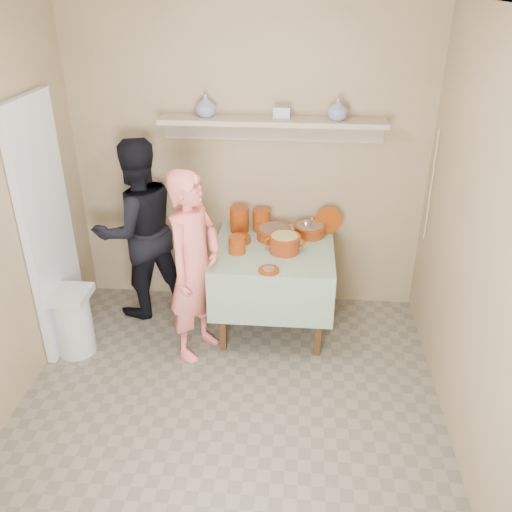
# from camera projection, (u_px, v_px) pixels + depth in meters

# --- Properties ---
(ground) EXTENTS (3.50, 3.50, 0.00)m
(ground) POSITION_uv_depth(u_px,v_px,m) (224.00, 432.00, 3.64)
(ground) COLOR #756D5C
(ground) RESTS_ON ground
(tile_panel) EXTENTS (0.06, 0.70, 2.00)m
(tile_panel) POSITION_uv_depth(u_px,v_px,m) (48.00, 230.00, 4.13)
(tile_panel) COLOR silver
(tile_panel) RESTS_ON ground
(plate_stack_a) EXTENTS (0.16, 0.16, 0.22)m
(plate_stack_a) POSITION_uv_depth(u_px,v_px,m) (239.00, 219.00, 4.63)
(plate_stack_a) COLOR maroon
(plate_stack_a) RESTS_ON serving_table
(plate_stack_b) EXTENTS (0.16, 0.16, 0.19)m
(plate_stack_b) POSITION_uv_depth(u_px,v_px,m) (261.00, 220.00, 4.65)
(plate_stack_b) COLOR maroon
(plate_stack_b) RESTS_ON serving_table
(bowl_stack) EXTENTS (0.14, 0.14, 0.14)m
(bowl_stack) POSITION_uv_depth(u_px,v_px,m) (237.00, 245.00, 4.28)
(bowl_stack) COLOR maroon
(bowl_stack) RESTS_ON serving_table
(empty_bowl) EXTENTS (0.17, 0.17, 0.05)m
(empty_bowl) POSITION_uv_depth(u_px,v_px,m) (240.00, 239.00, 4.47)
(empty_bowl) COLOR maroon
(empty_bowl) RESTS_ON serving_table
(propped_lid) EXTENTS (0.23, 0.07, 0.23)m
(propped_lid) POSITION_uv_depth(u_px,v_px,m) (328.00, 220.00, 4.58)
(propped_lid) COLOR maroon
(propped_lid) RESTS_ON serving_table
(vase_right) EXTENTS (0.19, 0.19, 0.17)m
(vase_right) POSITION_uv_depth(u_px,v_px,m) (338.00, 109.00, 4.17)
(vase_right) COLOR navy
(vase_right) RESTS_ON wall_shelf
(vase_left) EXTENTS (0.24, 0.24, 0.18)m
(vase_left) POSITION_uv_depth(u_px,v_px,m) (206.00, 106.00, 4.27)
(vase_left) COLOR navy
(vase_left) RESTS_ON wall_shelf
(ceramic_box) EXTENTS (0.13, 0.10, 0.09)m
(ceramic_box) POSITION_uv_depth(u_px,v_px,m) (282.00, 113.00, 4.23)
(ceramic_box) COLOR navy
(ceramic_box) RESTS_ON wall_shelf
(person_cook) EXTENTS (0.56, 0.66, 1.53)m
(person_cook) POSITION_uv_depth(u_px,v_px,m) (194.00, 267.00, 4.09)
(person_cook) COLOR #F26F68
(person_cook) RESTS_ON ground
(person_helper) EXTENTS (0.98, 0.95, 1.59)m
(person_helper) POSITION_uv_depth(u_px,v_px,m) (138.00, 230.00, 4.61)
(person_helper) COLOR black
(person_helper) RESTS_ON ground
(room_shell) EXTENTS (3.04, 3.54, 2.62)m
(room_shell) POSITION_uv_depth(u_px,v_px,m) (216.00, 210.00, 2.89)
(room_shell) COLOR tan
(room_shell) RESTS_ON ground
(serving_table) EXTENTS (0.97, 0.97, 0.76)m
(serving_table) POSITION_uv_depth(u_px,v_px,m) (274.00, 260.00, 4.45)
(serving_table) COLOR #4C2D16
(serving_table) RESTS_ON ground
(cazuela_meat_a) EXTENTS (0.30, 0.30, 0.10)m
(cazuela_meat_a) POSITION_uv_depth(u_px,v_px,m) (273.00, 232.00, 4.51)
(cazuela_meat_a) COLOR #661F0A
(cazuela_meat_a) RESTS_ON serving_table
(cazuela_meat_b) EXTENTS (0.28, 0.28, 0.10)m
(cazuela_meat_b) POSITION_uv_depth(u_px,v_px,m) (310.00, 229.00, 4.57)
(cazuela_meat_b) COLOR #661F0A
(cazuela_meat_b) RESTS_ON serving_table
(ladle) EXTENTS (0.08, 0.26, 0.19)m
(ladle) POSITION_uv_depth(u_px,v_px,m) (306.00, 224.00, 4.53)
(ladle) COLOR silver
(ladle) RESTS_ON cazuela_meat_b
(cazuela_rice) EXTENTS (0.33, 0.25, 0.14)m
(cazuela_rice) POSITION_uv_depth(u_px,v_px,m) (285.00, 242.00, 4.29)
(cazuela_rice) COLOR #661F0A
(cazuela_rice) RESTS_ON serving_table
(front_plate) EXTENTS (0.16, 0.16, 0.03)m
(front_plate) POSITION_uv_depth(u_px,v_px,m) (269.00, 270.00, 4.03)
(front_plate) COLOR maroon
(front_plate) RESTS_ON serving_table
(wall_shelf) EXTENTS (1.80, 0.25, 0.21)m
(wall_shelf) POSITION_uv_depth(u_px,v_px,m) (272.00, 124.00, 4.31)
(wall_shelf) COLOR tan
(wall_shelf) RESTS_ON room_shell
(trash_bin) EXTENTS (0.32, 0.32, 0.56)m
(trash_bin) POSITION_uv_depth(u_px,v_px,m) (73.00, 321.00, 4.29)
(trash_bin) COLOR silver
(trash_bin) RESTS_ON ground
(electrical_cord) EXTENTS (0.01, 0.05, 0.90)m
(electrical_cord) POSITION_uv_depth(u_px,v_px,m) (431.00, 186.00, 4.25)
(electrical_cord) COLOR silver
(electrical_cord) RESTS_ON wall_shelf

